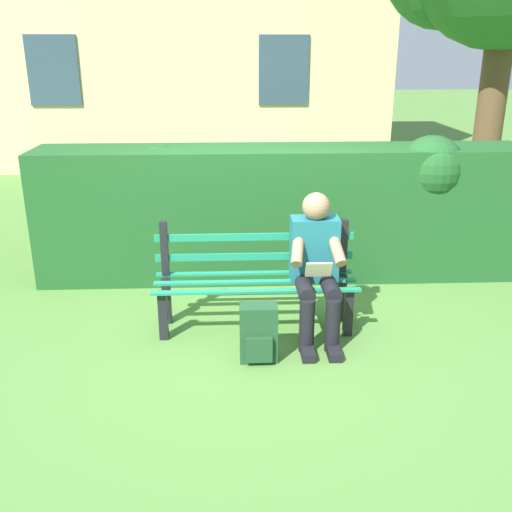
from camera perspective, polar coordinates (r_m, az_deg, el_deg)
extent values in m
plane|color=#517F38|center=(4.86, -0.05, -7.17)|extent=(60.00, 60.00, 0.00)
cube|color=black|center=(4.73, 9.13, -5.48)|extent=(0.07, 0.07, 0.41)
cube|color=black|center=(4.67, -9.20, -5.83)|extent=(0.07, 0.07, 0.41)
cube|color=black|center=(4.99, 8.48, -4.06)|extent=(0.07, 0.07, 0.41)
cube|color=black|center=(4.93, -8.84, -4.37)|extent=(0.07, 0.07, 0.41)
cube|color=#1E8460|center=(4.87, -0.16, -1.70)|extent=(1.65, 0.06, 0.02)
cube|color=#1E8460|center=(4.69, -0.05, -2.58)|extent=(1.65, 0.06, 0.02)
cube|color=#1E8460|center=(4.51, 0.05, -3.53)|extent=(1.65, 0.06, 0.02)
cube|color=black|center=(4.86, 8.66, 1.04)|extent=(0.06, 0.06, 0.46)
cube|color=black|center=(4.81, -9.07, 0.78)|extent=(0.06, 0.06, 0.46)
cube|color=#1E8460|center=(4.81, -0.15, -0.05)|extent=(1.65, 0.02, 0.06)
cube|color=#1E8460|center=(4.75, -0.15, 1.91)|extent=(1.65, 0.02, 0.06)
cube|color=#1E6672|center=(4.65, 5.79, 0.70)|extent=(0.38, 0.22, 0.52)
sphere|color=#A57A5B|center=(4.53, 5.98, 4.92)|extent=(0.22, 0.22, 0.22)
cylinder|color=black|center=(4.56, 7.30, -2.99)|extent=(0.13, 0.42, 0.13)
cylinder|color=black|center=(4.53, 4.81, -3.05)|extent=(0.13, 0.42, 0.13)
cylinder|color=black|center=(4.47, 7.62, -6.82)|extent=(0.12, 0.12, 0.43)
cylinder|color=black|center=(4.44, 5.06, -6.91)|extent=(0.12, 0.12, 0.43)
cube|color=black|center=(4.49, 7.69, -9.34)|extent=(0.10, 0.24, 0.07)
cube|color=black|center=(4.46, 5.12, -9.44)|extent=(0.10, 0.24, 0.07)
cylinder|color=#A57A5B|center=(4.53, 7.95, 0.88)|extent=(0.14, 0.32, 0.26)
cylinder|color=#A57A5B|center=(4.48, 4.17, 0.83)|extent=(0.14, 0.32, 0.26)
cube|color=beige|center=(4.44, 6.23, -1.34)|extent=(0.20, 0.07, 0.13)
cube|color=#1E5123|center=(5.82, 2.56, 4.33)|extent=(4.83, 0.71, 1.31)
sphere|color=#1E5123|center=(5.92, 16.97, 8.31)|extent=(0.64, 0.64, 0.64)
sphere|color=#1E5123|center=(5.82, -9.48, 8.05)|extent=(0.57, 0.57, 0.57)
cylinder|color=brown|center=(7.82, 22.11, 12.21)|extent=(0.34, 0.34, 2.73)
cube|color=#334756|center=(10.83, 2.77, 17.92)|extent=(0.90, 0.04, 1.20)
cube|color=#334756|center=(11.22, -19.48, 16.94)|extent=(0.90, 0.04, 1.20)
cube|color=#1E4728|center=(4.31, 0.19, -7.60)|extent=(0.28, 0.17, 0.44)
cube|color=#1E4728|center=(4.26, 0.26, -9.30)|extent=(0.20, 0.04, 0.20)
cylinder|color=#1E4728|center=(4.39, 1.23, -6.73)|extent=(0.04, 0.04, 0.27)
cylinder|color=#1E4728|center=(4.38, -0.97, -6.78)|extent=(0.04, 0.04, 0.27)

